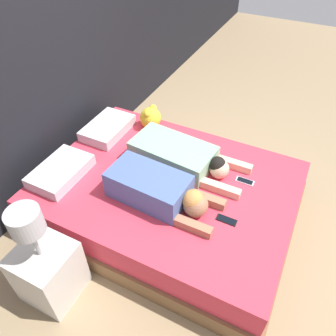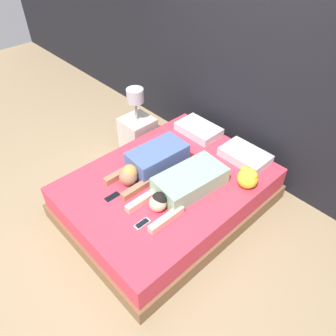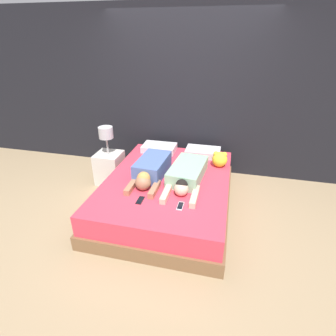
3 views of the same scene
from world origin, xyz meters
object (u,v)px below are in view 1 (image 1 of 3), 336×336
pillow_head_right (108,128)px  person_left (159,190)px  plush_toy (151,117)px  pillow_head_left (61,171)px  cell_phone_left (227,220)px  person_right (181,156)px  cell_phone_right (245,181)px  nightstand (47,268)px  bed (168,198)px

pillow_head_right → person_left: (-0.59, -0.90, 0.06)m
person_left → plush_toy: (0.87, 0.55, 0.00)m
pillow_head_left → person_left: bearing=-81.7°
cell_phone_left → plush_toy: size_ratio=0.69×
person_left → person_right: person_left is taller
cell_phone_right → nightstand: 1.72m
pillow_head_right → cell_phone_right: pillow_head_right is taller
person_left → person_right: 0.48m
cell_phone_right → nightstand: bearing=142.5°
cell_phone_right → bed: bearing=115.7°
bed → plush_toy: bearing=39.1°
pillow_head_left → person_right: person_right is taller
pillow_head_right → cell_phone_right: (-0.07, -1.46, -0.05)m
person_right → nightstand: bearing=161.2°
pillow_head_right → nightstand: (-1.43, -0.42, -0.19)m
nightstand → bed: bearing=-22.5°
cell_phone_right → plush_toy: size_ratio=0.69×
pillow_head_right → nightstand: 1.50m
pillow_head_right → person_right: (-0.11, -0.87, 0.04)m
cell_phone_right → cell_phone_left: bearing=179.8°
pillow_head_right → cell_phone_left: pillow_head_right is taller
bed → pillow_head_left: pillow_head_left is taller
pillow_head_left → person_left: person_left is taller
person_right → nightstand: (-1.32, 0.45, -0.23)m
pillow_head_left → person_right: (0.61, -0.87, 0.04)m
pillow_head_right → plush_toy: size_ratio=2.34×
bed → pillow_head_right: bearing=67.4°
person_left → plush_toy: size_ratio=4.09×
cell_phone_right → plush_toy: 1.18m
cell_phone_left → person_left: bearing=94.4°
pillow_head_right → bed: bearing=-112.6°
person_left → person_right: size_ratio=0.87×
bed → nightstand: bearing=157.5°
pillow_head_left → person_left: 0.91m
cell_phone_right → person_left: bearing=132.4°
person_right → cell_phone_right: bearing=-86.5°
bed → pillow_head_left: bearing=112.6°
bed → person_right: (0.25, -0.01, 0.32)m
bed → cell_phone_left: 0.66m
person_left → cell_phone_left: size_ratio=5.94×
pillow_head_right → person_left: bearing=-123.2°
bed → pillow_head_right: size_ratio=4.11×
cell_phone_right → person_right: bearing=93.5°
nightstand → cell_phone_right: bearing=-37.5°
bed → person_right: size_ratio=2.04×
bed → person_left: (-0.23, -0.03, 0.34)m
pillow_head_left → plush_toy: (1.00, -0.34, 0.06)m
cell_phone_right → nightstand: nightstand is taller
pillow_head_left → person_right: size_ratio=0.50×
pillow_head_left → cell_phone_right: size_ratio=3.40×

